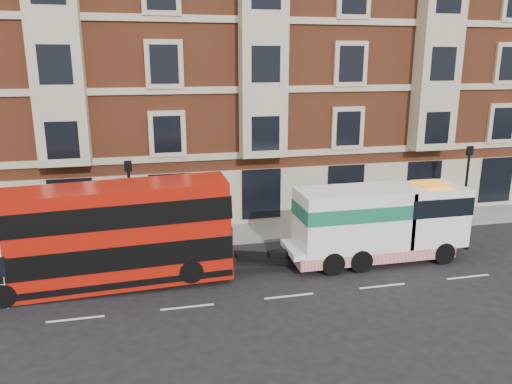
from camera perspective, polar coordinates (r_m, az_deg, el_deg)
ground at (r=20.11m, az=3.80°, el=-11.79°), size 120.00×120.00×0.00m
sidewalk at (r=26.78m, az=-0.82°, el=-4.63°), size 90.00×3.00×0.15m
victorian_terrace at (r=32.71m, az=-2.90°, el=16.69°), size 45.00×12.00×20.40m
lamp_post_west at (r=24.23m, az=-14.18°, el=-0.76°), size 0.35×0.15×4.35m
lamp_post_east at (r=29.77m, az=22.94°, el=1.39°), size 0.35×0.15×4.35m
double_decker_bus at (r=21.00m, az=-17.44°, el=-4.69°), size 10.40×2.39×4.21m
tow_truck at (r=23.38m, az=13.56°, el=-3.43°), size 8.32×2.46×3.47m
pedestrian at (r=24.99m, az=-21.05°, el=-4.88°), size 0.72×0.59×1.69m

